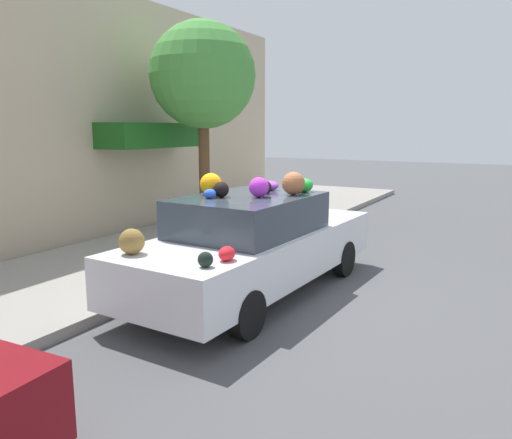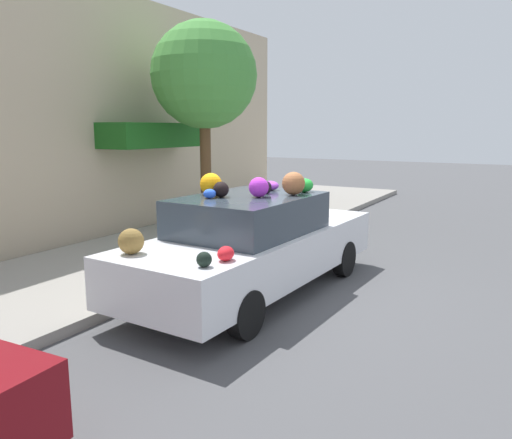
# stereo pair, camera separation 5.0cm
# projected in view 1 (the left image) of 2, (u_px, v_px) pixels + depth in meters

# --- Properties ---
(ground_plane) EXTENTS (60.00, 60.00, 0.00)m
(ground_plane) POSITION_uv_depth(u_px,v_px,m) (259.00, 292.00, 7.20)
(ground_plane) COLOR #4C4C4F
(sidewalk_curb) EXTENTS (24.00, 3.20, 0.14)m
(sidewalk_curb) POSITION_uv_depth(u_px,v_px,m) (121.00, 263.00, 8.49)
(sidewalk_curb) COLOR gray
(sidewalk_curb) RESTS_ON ground
(building_facade) EXTENTS (18.00, 1.20, 5.23)m
(building_facade) POSITION_uv_depth(u_px,v_px,m) (31.00, 114.00, 9.22)
(building_facade) COLOR #C6B293
(building_facade) RESTS_ON ground
(street_tree) EXTENTS (2.28, 2.28, 4.45)m
(street_tree) POSITION_uv_depth(u_px,v_px,m) (203.00, 76.00, 10.67)
(street_tree) COLOR brown
(street_tree) RESTS_ON sidewalk_curb
(fire_hydrant) EXTENTS (0.20, 0.20, 0.70)m
(fire_hydrant) POSITION_uv_depth(u_px,v_px,m) (224.00, 231.00, 9.12)
(fire_hydrant) COLOR red
(fire_hydrant) RESTS_ON sidewalk_curb
(art_car) EXTENTS (4.66, 1.86, 1.74)m
(art_car) POSITION_uv_depth(u_px,v_px,m) (255.00, 242.00, 7.07)
(art_car) COLOR silver
(art_car) RESTS_ON ground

